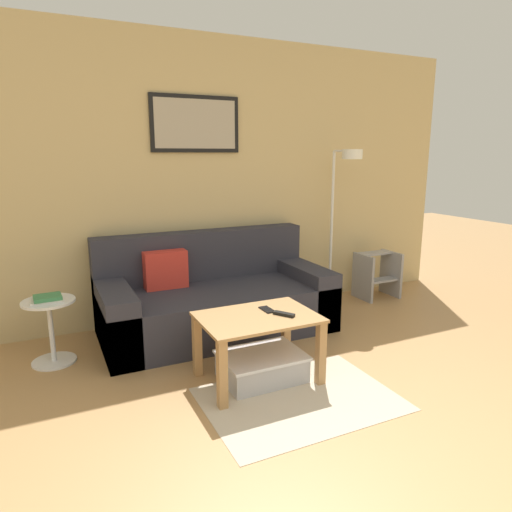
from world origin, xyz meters
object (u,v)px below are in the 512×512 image
at_px(step_stool, 377,274).
at_px(floor_lamp, 342,202).
at_px(coffee_table, 258,330).
at_px(cell_phone, 267,310).
at_px(book_stack, 47,298).
at_px(couch, 214,299).
at_px(remote_control, 284,314).
at_px(side_table, 51,325).
at_px(storage_bin, 262,366).

bearing_deg(step_stool, floor_lamp, -175.27).
xyz_separation_m(coffee_table, cell_phone, (0.11, 0.08, 0.10)).
bearing_deg(book_stack, couch, 5.04).
bearing_deg(coffee_table, couch, 87.07).
bearing_deg(couch, step_stool, 3.97).
height_order(remote_control, cell_phone, remote_control).
relative_size(side_table, book_stack, 2.20).
xyz_separation_m(couch, storage_bin, (-0.02, -0.99, -0.19)).
xyz_separation_m(coffee_table, storage_bin, (0.03, -0.01, -0.27)).
xyz_separation_m(couch, coffee_table, (-0.05, -0.98, 0.08)).
xyz_separation_m(side_table, remote_control, (1.42, -0.96, 0.18)).
bearing_deg(cell_phone, remote_control, -71.12).
bearing_deg(side_table, storage_bin, -34.96).
bearing_deg(cell_phone, coffee_table, -146.73).
bearing_deg(side_table, remote_control, -33.97).
height_order(storage_bin, step_stool, step_stool).
bearing_deg(coffee_table, side_table, 144.79).
bearing_deg(couch, storage_bin, -91.42).
relative_size(storage_bin, floor_lamp, 0.36).
height_order(floor_lamp, remote_control, floor_lamp).
xyz_separation_m(book_stack, cell_phone, (1.37, -0.79, -0.04)).
distance_m(book_stack, remote_control, 1.71).
bearing_deg(side_table, floor_lamp, 3.93).
height_order(side_table, cell_phone, side_table).
height_order(storage_bin, side_table, side_table).
xyz_separation_m(coffee_table, side_table, (-1.26, 0.89, -0.07)).
xyz_separation_m(side_table, cell_phone, (1.37, -0.81, 0.17)).
distance_m(couch, cell_phone, 0.93).
relative_size(storage_bin, side_table, 1.16).
bearing_deg(floor_lamp, couch, -176.32).
relative_size(couch, side_table, 4.01).
height_order(coffee_table, cell_phone, cell_phone).
relative_size(coffee_table, floor_lamp, 0.50).
distance_m(coffee_table, step_stool, 2.26).
distance_m(side_table, book_stack, 0.21).
distance_m(coffee_table, floor_lamp, 1.92).
relative_size(storage_bin, remote_control, 3.74).
bearing_deg(coffee_table, step_stool, 29.64).
relative_size(storage_bin, step_stool, 1.15).
distance_m(floor_lamp, remote_control, 1.81).
relative_size(couch, remote_control, 12.93).
bearing_deg(floor_lamp, step_stool, 4.73).
bearing_deg(coffee_table, cell_phone, 34.89).
height_order(storage_bin, cell_phone, cell_phone).
relative_size(couch, storage_bin, 3.46).
bearing_deg(floor_lamp, storage_bin, -142.48).
height_order(couch, side_table, couch).
height_order(side_table, book_stack, book_stack).
relative_size(floor_lamp, remote_control, 10.40).
distance_m(couch, book_stack, 1.34).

